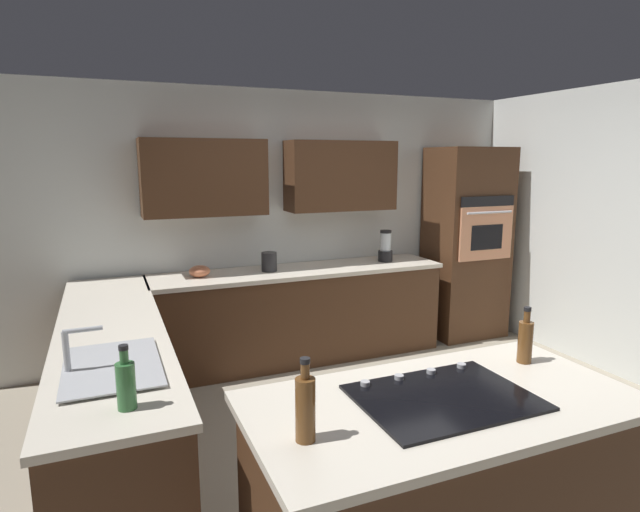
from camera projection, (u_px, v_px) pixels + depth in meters
The scene contains 18 objects.
ground_plane at pixel (400, 440), 3.64m from camera, with size 14.00×14.00×0.00m, color #9E937F.
wall_back at pixel (291, 212), 5.21m from camera, with size 6.00×0.44×2.60m.
wall_left at pixel (625, 232), 4.60m from camera, with size 0.10×4.00×2.60m, color silver.
lower_cabinets_back at pixel (300, 316), 5.08m from camera, with size 2.80×0.60×0.86m, color #472B19.
countertop_back at pixel (300, 271), 5.00m from camera, with size 2.84×0.64×0.04m, color silver.
lower_cabinets_side at pixel (115, 395), 3.37m from camera, with size 0.60×2.90×0.86m, color #472B19.
countertop_side at pixel (110, 329), 3.29m from camera, with size 0.64×2.94×0.04m, color silver.
island_base at pixel (439, 495), 2.37m from camera, with size 1.67×0.81×0.86m, color #472B19.
island_top at pixel (444, 403), 2.29m from camera, with size 1.75×0.89×0.04m, color silver.
wall_oven at pixel (466, 243), 5.70m from camera, with size 0.80×0.66×2.06m.
sink_unit at pixel (110, 366), 2.60m from camera, with size 0.46×0.70×0.23m.
cooktop at pixel (443, 397), 2.29m from camera, with size 0.76×0.56×0.03m.
blender at pixel (385, 248), 5.35m from camera, with size 0.15×0.15×0.32m.
mixing_bowl at pixel (200, 271), 4.65m from camera, with size 0.19×0.19×0.10m, color #CC724C.
kettle at pixel (269, 262), 4.89m from camera, with size 0.15×0.15×0.18m, color #262628.
dish_soap_bottle at pixel (126, 384), 2.17m from camera, with size 0.08×0.08×0.28m.
oil_bottle at pixel (305, 407), 1.92m from camera, with size 0.08×0.08×0.33m.
second_bottle at pixel (525, 340), 2.67m from camera, with size 0.07×0.07×0.30m.
Camera 1 is at (1.81, 2.86, 1.94)m, focal length 29.18 mm.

